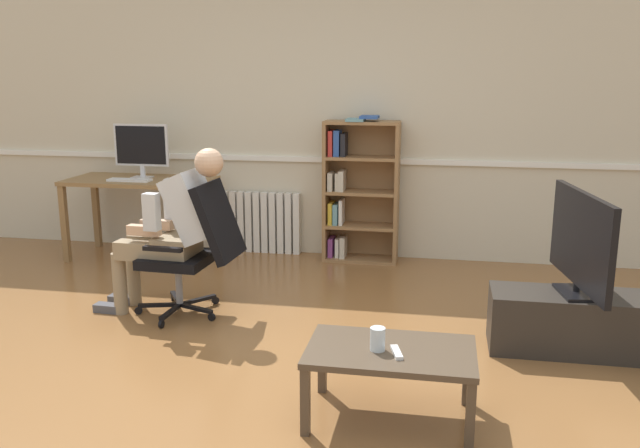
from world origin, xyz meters
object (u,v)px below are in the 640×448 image
office_chair (196,245)px  drinking_glass (378,339)px  computer_mouse (168,180)px  tv_screen (581,242)px  coffee_table (391,358)px  tv_stand (573,323)px  computer_desk (141,190)px  keyboard (130,180)px  bookshelf (356,190)px  person_seated (173,227)px  spare_remote (397,352)px  imac_monitor (141,147)px  radiator (261,222)px

office_chair → drinking_glass: bearing=51.4°
computer_mouse → tv_screen: (3.28, -1.42, -0.06)m
coffee_table → drinking_glass: (-0.06, -0.03, 0.11)m
drinking_glass → tv_stand: bearing=43.9°
computer_desk → office_chair: (1.07, -1.37, -0.13)m
tv_stand → keyboard: bearing=159.0°
bookshelf → drinking_glass: 2.97m
person_seated → tv_stand: person_seated is taller
office_chair → person_seated: bearing=-90.0°
coffee_table → spare_remote: (0.03, -0.06, 0.06)m
coffee_table → spare_remote: spare_remote is taller
computer_mouse → person_seated: (0.56, -1.24, -0.12)m
imac_monitor → office_chair: (1.07, -1.45, -0.52)m
bookshelf → coffee_table: bookshelf is taller
tv_screen → coffee_table: size_ratio=1.17×
computer_mouse → keyboard: bearing=-176.9°
imac_monitor → person_seated: 1.74m
drinking_glass → spare_remote: (0.10, -0.03, -0.05)m
coffee_table → tv_stand: bearing=44.8°
imac_monitor → tv_screen: (3.62, -1.62, -0.33)m
tv_screen → coffee_table: 1.55m
office_chair → keyboard: bearing=-135.4°
keyboard → drinking_glass: keyboard is taller
imac_monitor → computer_mouse: bearing=-30.2°
computer_mouse → person_seated: bearing=-65.8°
computer_mouse → office_chair: size_ratio=0.10×
person_seated → office_chair: bearing=90.0°
person_seated → drinking_glass: bearing=54.4°
imac_monitor → bookshelf: 2.04m
coffee_table → keyboard: bearing=136.4°
keyboard → coffee_table: keyboard is taller
radiator → coffee_table: bearing=-63.3°
computer_mouse → person_seated: 1.37m
imac_monitor → tv_screen: 3.98m
computer_desk → coffee_table: 3.66m
computer_mouse → coffee_table: 3.36m
office_chair → coffee_table: size_ratio=1.17×
office_chair → drinking_glass: 1.90m
bookshelf → office_chair: (-0.92, -1.66, -0.13)m
tv_screen → coffee_table: tv_screen is taller
person_seated → keyboard: bearing=-140.1°
office_chair → person_seated: 0.22m
office_chair → tv_screen: bearing=89.0°
computer_mouse → imac_monitor: bearing=149.8°
radiator → person_seated: person_seated is taller
imac_monitor → bookshelf: size_ratio=0.39×
computer_desk → coffee_table: bearing=-45.5°
radiator → coffee_table: size_ratio=0.93×
computer_desk → imac_monitor: (-0.01, 0.08, 0.39)m
bookshelf → computer_desk: bearing=-171.6°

